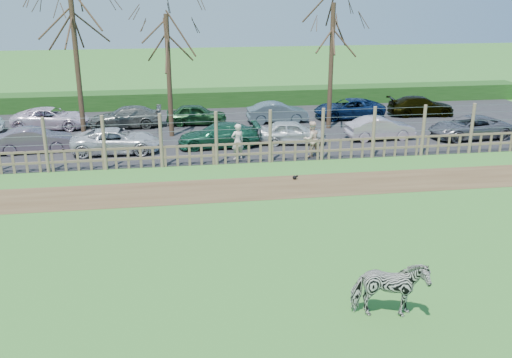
{
  "coord_description": "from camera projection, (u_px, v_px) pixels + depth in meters",
  "views": [
    {
      "loc": [
        -2.0,
        -17.21,
        7.92
      ],
      "look_at": [
        1.0,
        2.5,
        1.1
      ],
      "focal_mm": 40.0,
      "sensor_mm": 36.0,
      "label": 1
    }
  ],
  "objects": [
    {
      "name": "car_13",
      "position": [
        421.0,
        106.0,
        36.02
      ],
      "size": [
        4.25,
        1.98,
        1.2
      ],
      "primitive_type": "imported",
      "rotation": [
        0.0,
        0.0,
        1.5
      ],
      "color": "black",
      "rests_on": "asphalt"
    },
    {
      "name": "visitor_a",
      "position": [
        238.0,
        142.0,
        26.83
      ],
      "size": [
        0.73,
        0.6,
        1.72
      ],
      "primitive_type": "imported",
      "rotation": [
        0.0,
        0.0,
        3.48
      ],
      "color": "beige",
      "rests_on": "asphalt"
    },
    {
      "name": "car_5",
      "position": [
        380.0,
        128.0,
        30.45
      ],
      "size": [
        3.7,
        1.43,
        1.2
      ],
      "primitive_type": "imported",
      "rotation": [
        0.0,
        0.0,
        1.62
      ],
      "color": "#C2AEBC",
      "rests_on": "asphalt"
    },
    {
      "name": "hedge",
      "position": [
        200.0,
        98.0,
        38.88
      ],
      "size": [
        46.0,
        2.0,
        1.1
      ],
      "primitive_type": "cube",
      "color": "#1E4716",
      "rests_on": "ground"
    },
    {
      "name": "crow",
      "position": [
        295.0,
        177.0,
        24.37
      ],
      "size": [
        0.24,
        0.18,
        0.2
      ],
      "color": "black",
      "rests_on": "ground"
    },
    {
      "name": "tree_mid",
      "position": [
        168.0,
        46.0,
        29.71
      ],
      "size": [
        4.8,
        4.8,
        6.83
      ],
      "color": "#3D2B1E",
      "rests_on": "ground"
    },
    {
      "name": "dirt_strip",
      "position": [
        224.0,
        190.0,
        23.15
      ],
      "size": [
        34.0,
        2.8,
        0.01
      ],
      "primitive_type": "cube",
      "color": "brown",
      "rests_on": "ground"
    },
    {
      "name": "car_12",
      "position": [
        349.0,
        109.0,
        35.26
      ],
      "size": [
        4.34,
        2.04,
        1.2
      ],
      "primitive_type": "imported",
      "rotation": [
        0.0,
        0.0,
        4.7
      ],
      "color": "#0C1F47",
      "rests_on": "asphalt"
    },
    {
      "name": "tree_left",
      "position": [
        74.0,
        34.0,
        27.9
      ],
      "size": [
        4.8,
        4.8,
        7.88
      ],
      "color": "#3D2B1E",
      "rests_on": "ground"
    },
    {
      "name": "car_10",
      "position": [
        197.0,
        114.0,
        33.66
      ],
      "size": [
        3.65,
        1.76,
        1.2
      ],
      "primitive_type": "imported",
      "rotation": [
        0.0,
        0.0,
        1.47
      ],
      "color": "#1C4722",
      "rests_on": "asphalt"
    },
    {
      "name": "visitor_b",
      "position": [
        311.0,
        139.0,
        27.28
      ],
      "size": [
        1.0,
        0.88,
        1.72
      ],
      "primitive_type": "imported",
      "rotation": [
        0.0,
        0.0,
        3.45
      ],
      "color": "beige",
      "rests_on": "asphalt"
    },
    {
      "name": "ground",
      "position": [
        238.0,
        236.0,
        18.94
      ],
      "size": [
        120.0,
        120.0,
        0.0
      ],
      "primitive_type": "plane",
      "color": "#59A145",
      "rests_on": "ground"
    },
    {
      "name": "car_9",
      "position": [
        126.0,
        117.0,
        32.99
      ],
      "size": [
        4.14,
        1.7,
        1.2
      ],
      "primitive_type": "imported",
      "rotation": [
        0.0,
        0.0,
        4.72
      ],
      "color": "#5C5F59",
      "rests_on": "asphalt"
    },
    {
      "name": "car_1",
      "position": [
        35.0,
        140.0,
        28.15
      ],
      "size": [
        3.75,
        1.63,
        1.2
      ],
      "primitive_type": "imported",
      "rotation": [
        0.0,
        0.0,
        1.67
      ],
      "color": "#645567",
      "rests_on": "asphalt"
    },
    {
      "name": "zebra",
      "position": [
        389.0,
        289.0,
        14.09
      ],
      "size": [
        1.94,
        1.13,
        1.55
      ],
      "primitive_type": "imported",
      "rotation": [
        0.0,
        0.0,
        1.4
      ],
      "color": "gray",
      "rests_on": "ground"
    },
    {
      "name": "car_3",
      "position": [
        219.0,
        135.0,
        28.99
      ],
      "size": [
        4.16,
        1.74,
        1.2
      ],
      "primitive_type": "imported",
      "rotation": [
        0.0,
        0.0,
        4.73
      ],
      "color": "#1A5138",
      "rests_on": "asphalt"
    },
    {
      "name": "tree_right",
      "position": [
        332.0,
        36.0,
        31.34
      ],
      "size": [
        4.8,
        4.8,
        7.35
      ],
      "color": "#3D2B1E",
      "rests_on": "ground"
    },
    {
      "name": "car_8",
      "position": [
        51.0,
        118.0,
        32.74
      ],
      "size": [
        4.5,
        2.42,
        1.2
      ],
      "primitive_type": "imported",
      "rotation": [
        0.0,
        0.0,
        1.47
      ],
      "color": "silver",
      "rests_on": "asphalt"
    },
    {
      "name": "car_4",
      "position": [
        292.0,
        132.0,
        29.64
      ],
      "size": [
        3.68,
        1.88,
        1.2
      ],
      "primitive_type": "imported",
      "rotation": [
        0.0,
        0.0,
        1.44
      ],
      "color": "silver",
      "rests_on": "asphalt"
    },
    {
      "name": "asphalt",
      "position": [
        207.0,
        131.0,
        32.5
      ],
      "size": [
        44.0,
        13.0,
        0.04
      ],
      "primitive_type": "cube",
      "color": "#232326",
      "rests_on": "ground"
    },
    {
      "name": "fence",
      "position": [
        217.0,
        148.0,
        26.17
      ],
      "size": [
        30.16,
        0.16,
        2.5
      ],
      "color": "brown",
      "rests_on": "ground"
    },
    {
      "name": "car_6",
      "position": [
        469.0,
        127.0,
        30.65
      ],
      "size": [
        4.46,
        2.32,
        1.2
      ],
      "primitive_type": "imported",
      "rotation": [
        0.0,
        0.0,
        4.79
      ],
      "color": "slate",
      "rests_on": "asphalt"
    },
    {
      "name": "car_11",
      "position": [
        277.0,
        112.0,
        34.21
      ],
      "size": [
        3.66,
        1.33,
        1.2
      ],
      "primitive_type": "imported",
      "rotation": [
        0.0,
        0.0,
        1.59
      ],
      "color": "slate",
      "rests_on": "asphalt"
    },
    {
      "name": "car_2",
      "position": [
        116.0,
        141.0,
        28.02
      ],
      "size": [
        4.34,
        2.04,
        1.2
      ],
      "primitive_type": "imported",
      "rotation": [
        0.0,
        0.0,
        1.56
      ],
      "color": "silver",
      "rests_on": "asphalt"
    }
  ]
}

